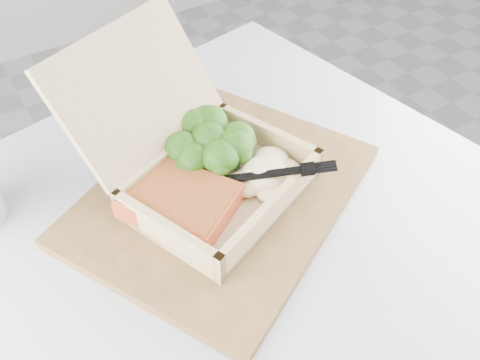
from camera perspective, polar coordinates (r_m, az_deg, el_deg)
cafe_table at (r=0.79m, az=-0.04°, el=-13.90°), size 0.83×0.83×0.70m
serving_tray at (r=0.67m, az=-2.05°, el=-1.52°), size 0.44×0.41×0.02m
takeout_container at (r=0.65m, az=-5.01°, el=2.63°), size 0.29×0.31×0.17m
salmon_fillet at (r=0.63m, az=-6.44°, el=-2.21°), size 0.15×0.15×0.03m
broccoli_pile at (r=0.68m, az=-3.29°, el=3.73°), size 0.12×0.12×0.04m
mashed_potatoes at (r=0.65m, az=2.64°, el=0.67°), size 0.09×0.08×0.03m
plastic_fork at (r=0.63m, az=0.12°, el=0.48°), size 0.14×0.09×0.02m
receipt at (r=0.80m, az=-10.39°, el=6.25°), size 0.09×0.15×0.00m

